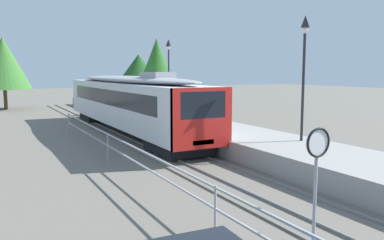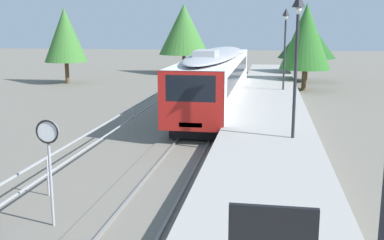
% 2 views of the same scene
% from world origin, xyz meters
% --- Properties ---
extents(ground_plane, '(160.00, 160.00, 0.00)m').
position_xyz_m(ground_plane, '(-3.00, 22.00, 0.00)').
color(ground_plane, '#6B665B').
extents(track_rails, '(3.20, 60.00, 0.14)m').
position_xyz_m(track_rails, '(0.00, 22.00, 0.03)').
color(track_rails, '#6B665B').
rests_on(track_rails, ground).
extents(commuter_train, '(2.82, 19.32, 3.74)m').
position_xyz_m(commuter_train, '(0.00, 27.93, 2.15)').
color(commuter_train, silver).
rests_on(commuter_train, track_rails).
extents(station_platform, '(3.90, 60.00, 0.90)m').
position_xyz_m(station_platform, '(3.25, 22.00, 0.45)').
color(station_platform, '#999691').
rests_on(station_platform, ground).
extents(platform_lamp_mid_platform, '(0.34, 0.34, 5.35)m').
position_xyz_m(platform_lamp_mid_platform, '(4.19, 17.08, 4.62)').
color(platform_lamp_mid_platform, '#232328').
rests_on(platform_lamp_mid_platform, station_platform).
extents(platform_lamp_far_end, '(0.34, 0.34, 5.35)m').
position_xyz_m(platform_lamp_far_end, '(4.19, 30.92, 4.62)').
color(platform_lamp_far_end, '#232328').
rests_on(platform_lamp_far_end, station_platform).
extents(speed_limit_sign, '(0.61, 0.10, 2.81)m').
position_xyz_m(speed_limit_sign, '(-2.17, 9.98, 2.12)').
color(speed_limit_sign, '#9EA0A5').
rests_on(speed_limit_sign, ground).
extents(carpark_fence, '(0.06, 36.06, 1.25)m').
position_xyz_m(carpark_fence, '(-3.30, 12.00, 0.91)').
color(carpark_fence, '#9EA0A5').
rests_on(carpark_fence, ground).
extents(tree_behind_carpark, '(5.29, 5.29, 5.73)m').
position_xyz_m(tree_behind_carpark, '(6.59, 43.77, 3.96)').
color(tree_behind_carpark, brown).
rests_on(tree_behind_carpark, ground).
extents(tree_behind_station_far, '(4.03, 4.03, 6.88)m').
position_xyz_m(tree_behind_station_far, '(6.00, 37.45, 4.30)').
color(tree_behind_station_far, brown).
rests_on(tree_behind_station_far, ground).
extents(tree_distant_left, '(3.79, 3.79, 6.72)m').
position_xyz_m(tree_distant_left, '(-14.80, 38.74, 4.33)').
color(tree_distant_left, brown).
rests_on(tree_distant_left, ground).
extents(tree_distant_centre, '(5.41, 5.41, 7.44)m').
position_xyz_m(tree_distant_centre, '(-6.00, 49.26, 4.77)').
color(tree_distant_centre, brown).
rests_on(tree_distant_centre, ground).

